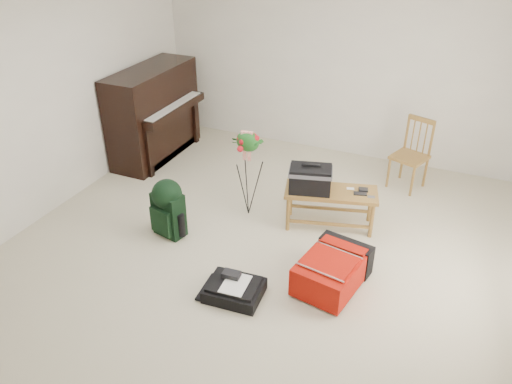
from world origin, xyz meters
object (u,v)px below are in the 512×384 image
at_px(piano, 155,115).
at_px(green_backpack, 168,205).
at_px(black_duffel, 234,289).
at_px(bench, 317,181).
at_px(dining_chair, 410,155).
at_px(flower_stand, 248,174).
at_px(red_suitcase, 334,267).

bearing_deg(piano, green_backpack, -53.16).
relative_size(piano, black_duffel, 2.81).
relative_size(bench, black_duffel, 1.99).
bearing_deg(black_duffel, dining_chair, 63.88).
bearing_deg(black_duffel, piano, 131.36).
height_order(piano, bench, piano).
xyz_separation_m(bench, black_duffel, (-0.30, -1.45, -0.46)).
xyz_separation_m(dining_chair, black_duffel, (-1.10, -2.75, -0.36)).
relative_size(bench, dining_chair, 1.19).
relative_size(dining_chair, flower_stand, 0.83).
distance_m(piano, red_suitcase, 3.52).
bearing_deg(black_duffel, flower_stand, 104.90).
relative_size(dining_chair, black_duffel, 1.66).
xyz_separation_m(piano, red_suitcase, (3.07, -1.68, -0.43)).
bearing_deg(red_suitcase, dining_chair, 91.89).
distance_m(bench, green_backpack, 1.62).
xyz_separation_m(piano, green_backpack, (1.22, -1.63, -0.24)).
relative_size(piano, green_backpack, 2.27).
xyz_separation_m(bench, flower_stand, (-0.76, -0.12, -0.02)).
distance_m(piano, dining_chair, 3.44).
distance_m(green_backpack, flower_stand, 0.96).
height_order(piano, red_suitcase, piano).
bearing_deg(dining_chair, bench, -101.64).
relative_size(piano, bench, 1.41).
bearing_deg(dining_chair, green_backpack, -115.53).
bearing_deg(dining_chair, red_suitcase, -78.51).
bearing_deg(flower_stand, green_backpack, -138.24).
xyz_separation_m(dining_chair, red_suitcase, (-0.33, -2.18, -0.26)).
bearing_deg(black_duffel, red_suitcase, 31.72).
height_order(bench, red_suitcase, bench).
bearing_deg(bench, green_backpack, -163.84).
bearing_deg(bench, red_suitcase, -77.34).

